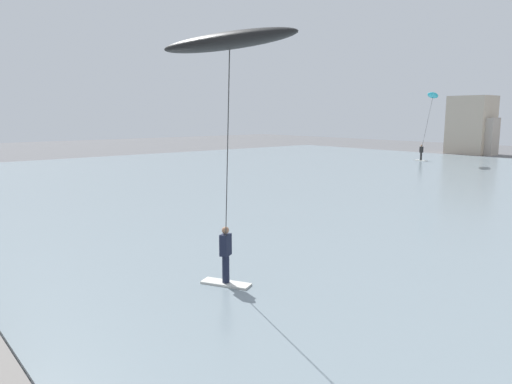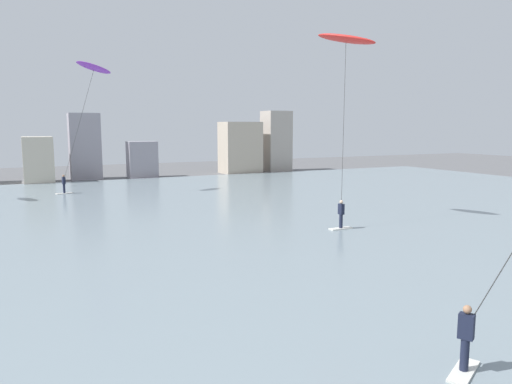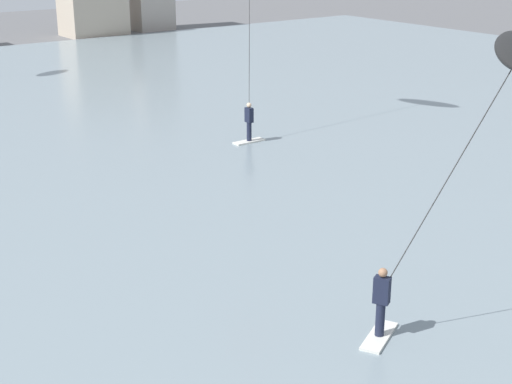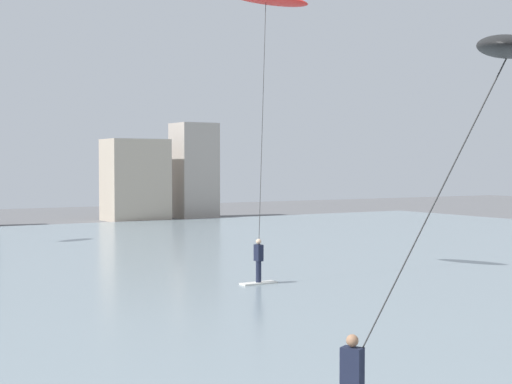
# 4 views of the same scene
# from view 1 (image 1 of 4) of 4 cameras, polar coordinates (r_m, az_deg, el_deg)

# --- Properties ---
(kitesurfer_cyan) EXTENTS (3.10, 2.84, 6.95)m
(kitesurfer_cyan) POSITION_cam_1_polar(r_m,az_deg,el_deg) (49.88, 20.40, 10.00)
(kitesurfer_cyan) COLOR silver
(kitesurfer_cyan) RESTS_ON water_bay
(kitesurfer_black) EXTENTS (4.15, 3.10, 6.55)m
(kitesurfer_black) POSITION_cam_1_polar(r_m,az_deg,el_deg) (10.51, -3.28, 14.17)
(kitesurfer_black) COLOR silver
(kitesurfer_black) RESTS_ON water_bay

